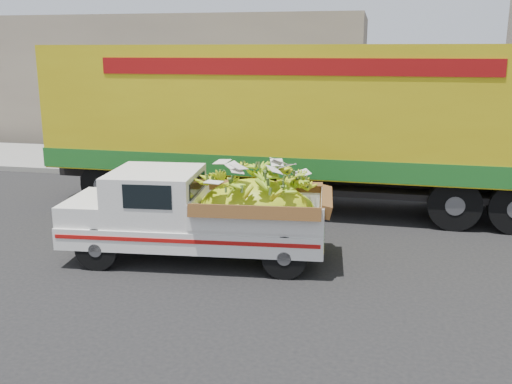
# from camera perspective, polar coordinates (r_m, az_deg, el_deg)

# --- Properties ---
(ground) EXTENTS (100.00, 100.00, 0.00)m
(ground) POSITION_cam_1_polar(r_m,az_deg,el_deg) (10.43, 2.54, -6.69)
(ground) COLOR black
(ground) RESTS_ON ground
(curb) EXTENTS (60.00, 0.25, 0.15)m
(curb) POSITION_cam_1_polar(r_m,az_deg,el_deg) (16.12, 6.04, 0.99)
(curb) COLOR gray
(curb) RESTS_ON ground
(sidewalk) EXTENTS (60.00, 4.00, 0.14)m
(sidewalk) POSITION_cam_1_polar(r_m,az_deg,el_deg) (18.16, 6.73, 2.43)
(sidewalk) COLOR gray
(sidewalk) RESTS_ON ground
(building_left) EXTENTS (18.00, 6.00, 5.00)m
(building_left) POSITION_cam_1_polar(r_m,az_deg,el_deg) (25.52, -10.32, 11.12)
(building_left) COLOR gray
(building_left) RESTS_ON ground
(pickup_truck) EXTENTS (4.72, 2.07, 1.61)m
(pickup_truck) POSITION_cam_1_polar(r_m,az_deg,el_deg) (10.16, -4.12, -2.13)
(pickup_truck) COLOR black
(pickup_truck) RESTS_ON ground
(semi_trailer) EXTENTS (12.02, 2.75, 3.80)m
(semi_trailer) POSITION_cam_1_polar(r_m,az_deg,el_deg) (13.39, 4.31, 7.27)
(semi_trailer) COLOR black
(semi_trailer) RESTS_ON ground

